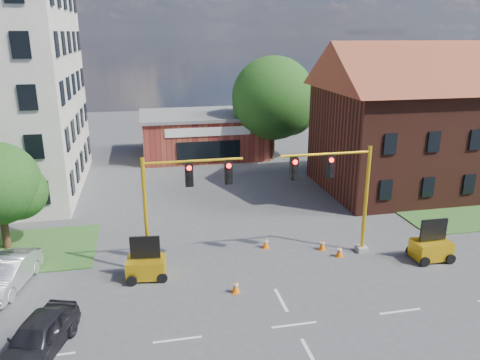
% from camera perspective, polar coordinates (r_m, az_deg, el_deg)
% --- Properties ---
extents(ground, '(120.00, 120.00, 0.00)m').
position_cam_1_polar(ground, '(21.18, 6.63, -17.13)').
color(ground, '#3E3E40').
rests_on(ground, ground).
extents(brick_shop, '(12.40, 8.40, 4.30)m').
position_cam_1_polar(brick_shop, '(47.82, -4.54, 5.61)').
color(brick_shop, maroon).
rests_on(brick_shop, ground).
extents(townhouse_row, '(21.00, 11.00, 11.50)m').
position_cam_1_polar(townhouse_row, '(40.70, 24.44, 7.41)').
color(townhouse_row, '#441D14').
rests_on(townhouse_row, ground).
extents(tree_large, '(8.41, 8.01, 9.99)m').
position_cam_1_polar(tree_large, '(45.78, 4.56, 9.62)').
color(tree_large, '#362513').
rests_on(tree_large, ground).
extents(tree_nw_front, '(4.89, 4.65, 6.31)m').
position_cam_1_polar(tree_nw_front, '(29.34, -26.94, -0.64)').
color(tree_nw_front, '#362513').
rests_on(tree_nw_front, ground).
extents(signal_mast_west, '(5.30, 0.60, 6.20)m').
position_cam_1_polar(signal_mast_west, '(23.90, -7.58, -2.39)').
color(signal_mast_west, gray).
rests_on(signal_mast_west, ground).
extents(signal_mast_east, '(5.30, 0.60, 6.20)m').
position_cam_1_polar(signal_mast_east, '(25.93, 11.98, -1.02)').
color(signal_mast_east, gray).
rests_on(signal_mast_east, ground).
extents(trailer_west, '(2.07, 1.51, 2.19)m').
position_cam_1_polar(trailer_west, '(24.63, -11.36, -10.19)').
color(trailer_west, gold).
rests_on(trailer_west, ground).
extents(trailer_east, '(2.01, 1.35, 2.27)m').
position_cam_1_polar(trailer_east, '(28.04, 22.27, -7.62)').
color(trailer_east, gold).
rests_on(trailer_east, ground).
extents(cone_a, '(0.40, 0.40, 0.70)m').
position_cam_1_polar(cone_a, '(23.08, -0.52, -12.83)').
color(cone_a, orange).
rests_on(cone_a, ground).
extents(cone_b, '(0.40, 0.40, 0.70)m').
position_cam_1_polar(cone_b, '(27.48, 3.17, -7.62)').
color(cone_b, orange).
rests_on(cone_b, ground).
extents(cone_c, '(0.40, 0.40, 0.70)m').
position_cam_1_polar(cone_c, '(27.02, 12.05, -8.46)').
color(cone_c, orange).
rests_on(cone_c, ground).
extents(cone_d, '(0.40, 0.40, 0.70)m').
position_cam_1_polar(cone_d, '(27.65, 10.01, -7.71)').
color(cone_d, orange).
rests_on(cone_d, ground).
extents(pickup_white, '(5.29, 3.99, 1.33)m').
position_cam_1_polar(pickup_white, '(36.02, 17.17, -1.61)').
color(pickup_white, white).
rests_on(pickup_white, ground).
extents(sedan_dark, '(3.08, 4.77, 1.51)m').
position_cam_1_polar(sedan_dark, '(20.61, -23.43, -17.18)').
color(sedan_dark, black).
rests_on(sedan_dark, ground).
extents(sedan_silver_front, '(2.56, 4.83, 1.51)m').
position_cam_1_polar(sedan_silver_front, '(25.91, -26.42, -10.18)').
color(sedan_silver_front, '#A9ACB1').
rests_on(sedan_silver_front, ground).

